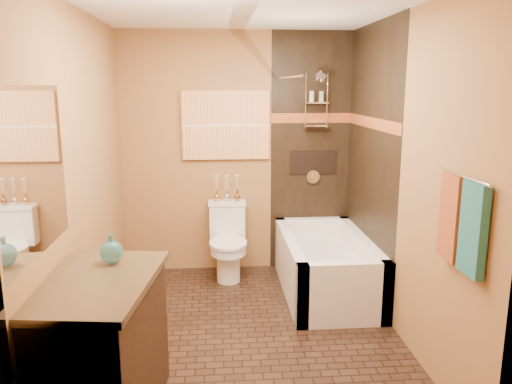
{
  "coord_description": "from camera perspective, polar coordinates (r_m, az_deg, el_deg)",
  "views": [
    {
      "loc": [
        -0.24,
        -3.69,
        1.94
      ],
      "look_at": [
        0.1,
        0.4,
        1.07
      ],
      "focal_mm": 35.0,
      "sensor_mm": 36.0,
      "label": 1
    }
  ],
  "objects": [
    {
      "name": "towel_rust",
      "position": [
        3.19,
        21.39,
        -2.7
      ],
      "size": [
        0.05,
        0.22,
        0.52
      ],
      "primitive_type": "cube",
      "color": "#953E1B",
      "rests_on": "towel_bar"
    },
    {
      "name": "wall_back",
      "position": [
        5.24,
        -2.12,
        4.38
      ],
      "size": [
        2.4,
        0.02,
        2.5
      ],
      "primitive_type": "cube",
      "color": "olive",
      "rests_on": "floor"
    },
    {
      "name": "curtain_rod",
      "position": [
        4.48,
        3.51,
        12.95
      ],
      "size": [
        0.03,
        1.55,
        0.03
      ],
      "primitive_type": "cylinder",
      "rotation": [
        1.57,
        0.0,
        0.0
      ],
      "color": "silver",
      "rests_on": "wall_back"
    },
    {
      "name": "floor",
      "position": [
        4.17,
        -0.99,
        -15.76
      ],
      "size": [
        3.0,
        3.0,
        0.0
      ],
      "primitive_type": "plane",
      "color": "black",
      "rests_on": "ground"
    },
    {
      "name": "vanity",
      "position": [
        3.15,
        -17.53,
        -16.99
      ],
      "size": [
        0.74,
        1.07,
        0.89
      ],
      "rotation": [
        0.0,
        0.0,
        -0.13
      ],
      "color": "black",
      "rests_on": "floor"
    },
    {
      "name": "bud_vases",
      "position": [
        5.18,
        -3.36,
        0.52
      ],
      "size": [
        0.27,
        0.06,
        0.27
      ],
      "color": "gold",
      "rests_on": "toilet"
    },
    {
      "name": "ceiling",
      "position": [
        3.74,
        -1.13,
        20.55
      ],
      "size": [
        3.0,
        3.0,
        0.0
      ],
      "primitive_type": "plane",
      "color": "silver",
      "rests_on": "wall_back"
    },
    {
      "name": "mosaic_band_back",
      "position": [
        5.27,
        6.4,
        8.4
      ],
      "size": [
        0.85,
        0.01,
        0.1
      ],
      "primitive_type": "cube",
      "color": "maroon",
      "rests_on": "alcove_tile_back"
    },
    {
      "name": "towel_teal",
      "position": [
        2.97,
        23.57,
        -3.95
      ],
      "size": [
        0.05,
        0.22,
        0.52
      ],
      "primitive_type": "cube",
      "color": "#1F656A",
      "rests_on": "towel_bar"
    },
    {
      "name": "wall_left",
      "position": [
        3.87,
        -19.07,
        1.01
      ],
      "size": [
        0.02,
        3.0,
        2.5
      ],
      "primitive_type": "cube",
      "color": "olive",
      "rests_on": "floor"
    },
    {
      "name": "mosaic_band_right",
      "position": [
        4.67,
        13.03,
        7.71
      ],
      "size": [
        0.01,
        1.5,
        0.1
      ],
      "primitive_type": "cube",
      "color": "maroon",
      "rests_on": "alcove_tile_right"
    },
    {
      "name": "towel_bar",
      "position": [
        3.02,
        22.68,
        1.64
      ],
      "size": [
        0.02,
        0.55,
        0.02
      ],
      "primitive_type": "cylinder",
      "rotation": [
        1.57,
        0.0,
        0.0
      ],
      "color": "silver",
      "rests_on": "wall_right"
    },
    {
      "name": "shower_fixtures",
      "position": [
        5.18,
        6.9,
        8.83
      ],
      "size": [
        0.24,
        0.33,
        1.16
      ],
      "color": "silver",
      "rests_on": "floor"
    },
    {
      "name": "bathtub",
      "position": [
        4.87,
        7.96,
        -8.84
      ],
      "size": [
        0.8,
        1.5,
        0.55
      ],
      "color": "white",
      "rests_on": "floor"
    },
    {
      "name": "wall_right",
      "position": [
        4.02,
        16.3,
        1.56
      ],
      "size": [
        0.02,
        3.0,
        2.5
      ],
      "primitive_type": "cube",
      "color": "olive",
      "rests_on": "floor"
    },
    {
      "name": "alcove_niche",
      "position": [
        5.33,
        6.54,
        3.35
      ],
      "size": [
        0.5,
        0.01,
        0.25
      ],
      "primitive_type": "cube",
      "color": "black",
      "rests_on": "alcove_tile_back"
    },
    {
      "name": "vanity_mirror",
      "position": [
        2.88,
        -23.96,
        2.1
      ],
      "size": [
        0.01,
        1.0,
        0.9
      ],
      "primitive_type": "cube",
      "color": "white",
      "rests_on": "wall_left"
    },
    {
      "name": "teal_bottle",
      "position": [
        3.17,
        -16.22,
        -6.25
      ],
      "size": [
        0.17,
        0.17,
        0.22
      ],
      "primitive_type": null,
      "rotation": [
        0.0,
        0.0,
        -0.22
      ],
      "color": "#29757C",
      "rests_on": "vanity"
    },
    {
      "name": "alcove_tile_right",
      "position": [
        4.71,
        12.94,
        3.22
      ],
      "size": [
        0.01,
        1.5,
        2.5
      ],
      "primitive_type": "cube",
      "color": "black",
      "rests_on": "wall_right"
    },
    {
      "name": "toilet",
      "position": [
        5.15,
        -3.24,
        -5.61
      ],
      "size": [
        0.39,
        0.57,
        0.77
      ],
      "rotation": [
        0.0,
        0.0,
        0.0
      ],
      "color": "white",
      "rests_on": "floor"
    },
    {
      "name": "wall_front",
      "position": [
        2.31,
        1.37,
        -5.53
      ],
      "size": [
        2.4,
        0.02,
        2.5
      ],
      "primitive_type": "cube",
      "color": "olive",
      "rests_on": "floor"
    },
    {
      "name": "sunset_painting",
      "position": [
        5.18,
        -3.47,
        7.61
      ],
      "size": [
        0.9,
        0.04,
        0.7
      ],
      "primitive_type": "cube",
      "color": "orange",
      "rests_on": "wall_back"
    },
    {
      "name": "alcove_tile_back",
      "position": [
        5.32,
        6.28,
        4.43
      ],
      "size": [
        0.85,
        0.01,
        2.5
      ],
      "primitive_type": "cube",
      "color": "black",
      "rests_on": "wall_back"
    }
  ]
}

